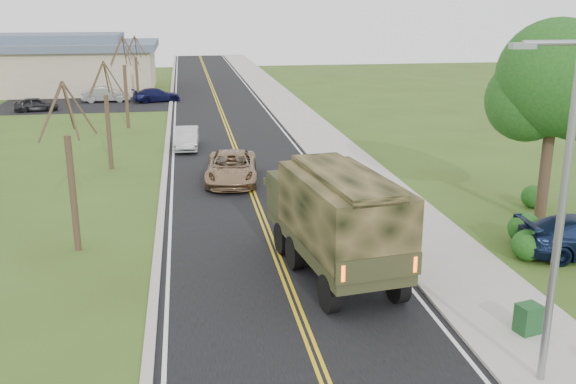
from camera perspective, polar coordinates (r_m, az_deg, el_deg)
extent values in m
cube|color=black|center=(53.36, -5.95, 7.10)|extent=(8.00, 120.00, 0.01)
cube|color=#9E998E|center=(53.74, -1.50, 7.31)|extent=(0.30, 120.00, 0.12)
cube|color=#9E998E|center=(54.00, 0.36, 7.35)|extent=(3.20, 120.00, 0.10)
cube|color=#9E998E|center=(53.28, -10.44, 6.96)|extent=(0.30, 120.00, 0.10)
cylinder|color=gray|center=(15.18, 23.04, -2.41)|extent=(0.18, 0.18, 8.00)
cylinder|color=gray|center=(14.18, 22.68, 12.13)|extent=(1.40, 0.12, 0.12)
cube|color=gray|center=(13.83, 20.13, 12.10)|extent=(0.50, 0.22, 0.12)
cylinder|color=#38281C|center=(27.24, 21.96, 2.40)|extent=(0.44, 0.44, 5.04)
sphere|color=#134414|center=(26.70, 22.73, 9.35)|extent=(4.50, 4.50, 4.50)
sphere|color=#134414|center=(26.82, 20.49, 7.66)|extent=(3.24, 3.24, 3.24)
cylinder|color=#38281C|center=(23.83, -18.57, -0.18)|extent=(0.24, 0.24, 4.20)
cylinder|color=#38281C|center=(23.24, -18.04, 7.13)|extent=(1.01, 0.33, 1.90)
cylinder|color=#38281C|center=(23.80, -18.92, 7.06)|extent=(0.13, 1.29, 1.74)
cylinder|color=#38281C|center=(23.45, -20.29, 7.00)|extent=(0.98, 0.43, 1.90)
cylinder|color=#38281C|center=(22.81, -20.39, 6.55)|extent=(0.79, 1.05, 1.77)
cylinder|color=#38281C|center=(22.75, -18.75, 6.88)|extent=(0.58, 0.90, 1.90)
cylinder|color=#38281C|center=(35.43, -15.64, 5.11)|extent=(0.24, 0.24, 3.96)
cylinder|color=#38281C|center=(35.09, -15.24, 9.76)|extent=(0.96, 0.32, 1.79)
cylinder|color=#38281C|center=(35.60, -15.84, 9.68)|extent=(0.12, 1.22, 1.65)
cylinder|color=#38281C|center=(35.23, -16.68, 9.67)|extent=(0.93, 0.41, 1.79)
cylinder|color=#38281C|center=(34.62, -16.68, 9.44)|extent=(0.75, 0.99, 1.67)
cylinder|color=#38281C|center=(34.60, -15.65, 9.64)|extent=(0.55, 0.85, 1.80)
cylinder|color=#38281C|center=(47.19, -14.17, 8.20)|extent=(0.24, 0.24, 4.44)
cylinder|color=#38281C|center=(46.96, -13.81, 12.12)|extent=(1.07, 0.35, 2.00)
cylinder|color=#38281C|center=(47.51, -14.34, 12.03)|extent=(0.13, 1.36, 1.84)
cylinder|color=#38281C|center=(47.09, -15.03, 12.05)|extent=(1.03, 0.46, 2.00)
cylinder|color=#38281C|center=(46.40, -15.01, 11.89)|extent=(0.83, 1.10, 1.87)
cylinder|color=#38281C|center=(46.41, -14.14, 12.06)|extent=(0.61, 0.95, 2.01)
cylinder|color=#38281C|center=(59.08, -13.26, 9.65)|extent=(0.24, 0.24, 4.08)
cylinder|color=#38281C|center=(58.93, -12.98, 12.53)|extent=(0.99, 0.33, 1.84)
cylinder|color=#38281C|center=(59.43, -13.38, 12.46)|extent=(0.13, 1.25, 1.69)
cylinder|color=#38281C|center=(59.04, -13.88, 12.48)|extent=(0.95, 0.42, 1.85)
cylinder|color=#38281C|center=(58.40, -13.85, 12.37)|extent=(0.77, 1.02, 1.72)
cylinder|color=#38281C|center=(58.41, -13.21, 12.48)|extent=(0.57, 0.88, 1.85)
cube|color=tan|center=(70.11, -20.21, 10.14)|extent=(20.00, 12.00, 4.20)
cube|color=#475466|center=(69.93, -20.41, 12.09)|extent=(21.00, 13.00, 0.70)
cube|color=#475466|center=(69.89, -20.47, 12.66)|extent=(14.00, 8.00, 0.90)
cube|color=black|center=(59.62, -16.03, 7.54)|extent=(18.00, 10.00, 0.02)
cylinder|color=black|center=(18.66, 3.71, -8.98)|extent=(0.51, 1.17, 1.13)
cylinder|color=black|center=(19.47, 9.71, -8.08)|extent=(0.51, 1.17, 1.13)
cylinder|color=black|center=(21.50, 0.62, -5.41)|extent=(0.51, 1.17, 1.13)
cylinder|color=black|center=(22.20, 5.94, -4.78)|extent=(0.51, 1.17, 1.13)
cylinder|color=black|center=(22.78, -0.48, -4.13)|extent=(0.51, 1.17, 1.13)
cylinder|color=black|center=(23.44, 4.58, -3.57)|extent=(0.51, 1.17, 1.13)
cube|color=#31341C|center=(21.11, 3.92, -4.38)|extent=(3.41, 7.44, 0.36)
cube|color=#31341C|center=(23.16, 1.67, -0.17)|extent=(2.70, 2.26, 1.44)
cube|color=black|center=(23.94, 0.97, 0.90)|extent=(2.25, 0.39, 0.72)
cube|color=#31341C|center=(20.26, 4.82, -4.54)|extent=(3.28, 5.73, 0.15)
cube|color=black|center=(19.90, 4.89, -1.64)|extent=(3.28, 5.73, 2.05)
cube|color=black|center=(19.60, 4.97, 1.35)|extent=(2.36, 5.61, 0.26)
cube|color=#31341C|center=(17.86, 8.08, -6.72)|extent=(2.56, 0.47, 0.67)
cube|color=#FF590C|center=(17.40, 4.92, -7.25)|extent=(0.11, 0.05, 0.46)
cube|color=#FF590C|center=(18.27, 11.24, -6.34)|extent=(0.11, 0.05, 0.46)
imported|color=#8E7050|center=(31.93, -5.05, 2.18)|extent=(2.98, 5.54, 1.48)
imported|color=#B7B7BC|center=(39.71, -9.00, 4.73)|extent=(1.58, 4.04, 1.31)
cube|color=#18441F|center=(18.53, 20.57, -10.49)|extent=(0.70, 0.63, 0.80)
imported|color=black|center=(57.13, -21.49, 7.27)|extent=(3.65, 2.01, 1.18)
imported|color=#A4A5A9|center=(60.70, -15.89, 8.35)|extent=(4.30, 1.73, 1.39)
imported|color=#0E0F33|center=(59.72, -11.60, 8.44)|extent=(4.58, 2.88, 1.24)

